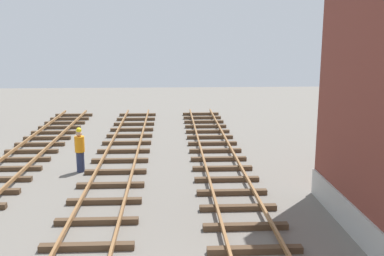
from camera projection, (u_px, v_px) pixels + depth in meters
The scene contains 1 object.
track_worker_foreground at pixel (80, 150), 18.42m from camera, with size 0.40×0.40×1.87m.
Camera 1 is at (-0.93, -7.78, 5.60)m, focal length 42.02 mm.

